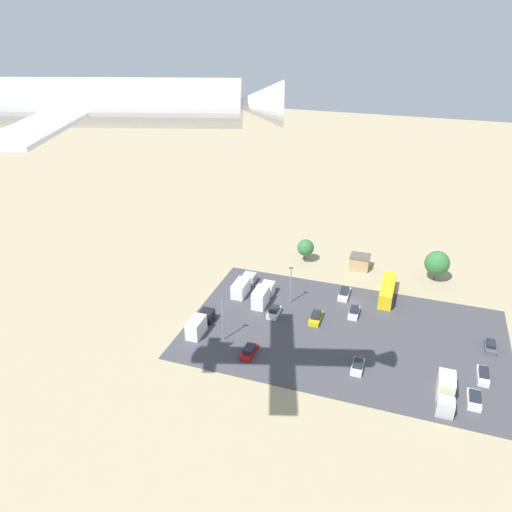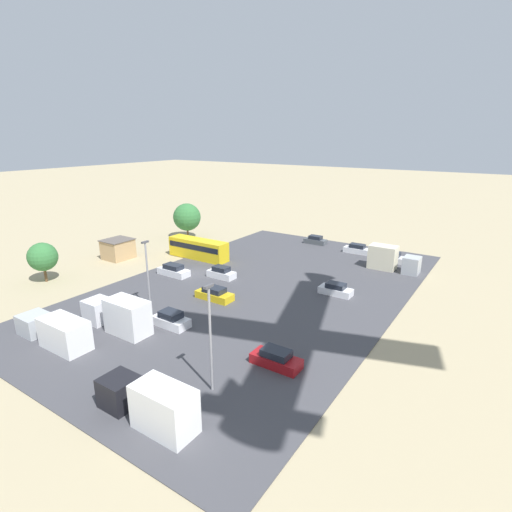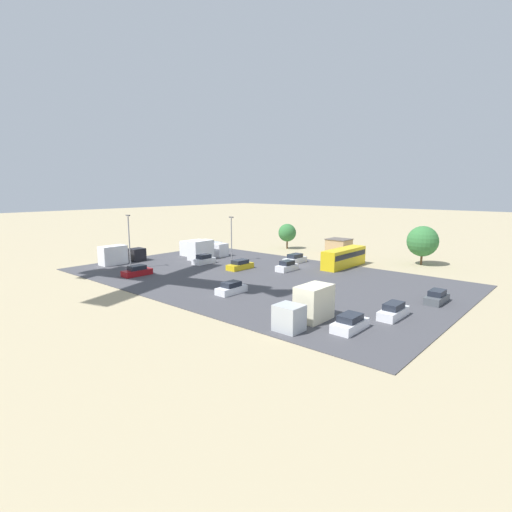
% 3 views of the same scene
% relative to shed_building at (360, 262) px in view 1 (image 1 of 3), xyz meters
% --- Properties ---
extents(ground_plane, '(400.00, 400.00, 0.00)m').
position_rel_shed_building_xyz_m(ground_plane, '(-1.12, 15.00, -1.59)').
color(ground_plane, tan).
extents(parking_lot_surface, '(56.50, 34.66, 0.08)m').
position_rel_shed_building_xyz_m(parking_lot_surface, '(-1.12, 26.21, -1.55)').
color(parking_lot_surface, '#424247').
rests_on(parking_lot_surface, ground).
extents(shed_building, '(4.36, 4.06, 3.17)m').
position_rel_shed_building_xyz_m(shed_building, '(0.00, 0.00, 0.00)').
color(shed_building, tan).
rests_on(shed_building, ground).
extents(bus, '(2.58, 10.59, 3.10)m').
position_rel_shed_building_xyz_m(bus, '(-7.15, 10.85, 0.16)').
color(bus, gold).
rests_on(bus, ground).
extents(parked_car_0, '(1.90, 4.79, 1.61)m').
position_rel_shed_building_xyz_m(parked_car_0, '(1.07, 13.40, -0.84)').
color(parked_car_0, silver).
rests_on(parked_car_0, ground).
extents(parked_car_1, '(1.81, 4.12, 1.48)m').
position_rel_shed_building_xyz_m(parked_car_1, '(-4.97, 35.43, -0.90)').
color(parked_car_1, silver).
rests_on(parked_car_1, ground).
extents(parked_car_2, '(1.91, 4.01, 1.64)m').
position_rel_shed_building_xyz_m(parked_car_2, '(12.63, 24.50, -0.83)').
color(parked_car_2, silver).
rests_on(parked_car_2, ground).
extents(parked_car_3, '(1.78, 4.01, 1.63)m').
position_rel_shed_building_xyz_m(parked_car_3, '(-1.90, 19.68, -0.83)').
color(parked_car_3, silver).
rests_on(parked_car_3, ground).
extents(parked_car_4, '(1.95, 4.16, 1.52)m').
position_rel_shed_building_xyz_m(parked_car_4, '(-22.56, 37.48, -0.88)').
color(parked_car_4, silver).
rests_on(parked_car_4, ground).
extents(parked_car_5, '(1.94, 4.71, 1.54)m').
position_rel_shed_building_xyz_m(parked_car_5, '(4.60, 23.75, -0.87)').
color(parked_car_5, gold).
rests_on(parked_car_5, ground).
extents(parked_car_6, '(1.85, 4.43, 1.54)m').
position_rel_shed_building_xyz_m(parked_car_6, '(13.03, 37.50, -0.87)').
color(parked_car_6, maroon).
rests_on(parked_car_6, ground).
extents(parked_car_7, '(1.73, 4.08, 1.50)m').
position_rel_shed_building_xyz_m(parked_car_7, '(-25.76, 22.76, -0.89)').
color(parked_car_7, '#4C5156').
rests_on(parked_car_7, ground).
extents(parked_car_8, '(1.71, 4.42, 1.56)m').
position_rel_shed_building_xyz_m(parked_car_8, '(-24.14, 31.26, -0.86)').
color(parked_car_8, silver).
rests_on(parked_car_8, ground).
extents(parked_truck_0, '(2.57, 9.11, 2.86)m').
position_rel_shed_building_xyz_m(parked_truck_0, '(21.31, 18.05, -0.20)').
color(parked_truck_0, '#ADB2B7').
rests_on(parked_truck_0, ground).
extents(parked_truck_1, '(2.48, 7.23, 3.52)m').
position_rel_shed_building_xyz_m(parked_truck_1, '(-18.38, 38.38, 0.10)').
color(parked_truck_1, '#ADB2B7').
rests_on(parked_truck_1, ground).
extents(parked_truck_2, '(2.47, 8.30, 3.56)m').
position_rel_shed_building_xyz_m(parked_truck_2, '(16.14, 20.78, 0.12)').
color(parked_truck_2, silver).
rests_on(parked_truck_2, ground).
extents(parked_truck_3, '(2.38, 8.10, 3.24)m').
position_rel_shed_building_xyz_m(parked_truck_3, '(23.90, 33.96, -0.03)').
color(parked_truck_3, black).
rests_on(parked_truck_3, ground).
extents(tree_near_shed, '(3.86, 3.86, 5.46)m').
position_rel_shed_building_xyz_m(tree_near_shed, '(12.44, 0.55, 1.92)').
color(tree_near_shed, brown).
rests_on(tree_near_shed, ground).
extents(tree_apron_mid, '(5.25, 5.25, 6.75)m').
position_rel_shed_building_xyz_m(tree_apron_mid, '(-16.19, 0.10, 2.53)').
color(tree_apron_mid, brown).
rests_on(tree_apron_mid, ground).
extents(light_pole_lot_centre, '(0.90, 0.28, 8.02)m').
position_rel_shed_building_xyz_m(light_pole_lot_centre, '(10.85, 19.38, 2.93)').
color(light_pole_lot_centre, gray).
rests_on(light_pole_lot_centre, ground).
extents(light_pole_lot_edge, '(0.90, 0.28, 8.79)m').
position_rel_shed_building_xyz_m(light_pole_lot_edge, '(18.76, 35.09, 3.31)').
color(light_pole_lot_edge, gray).
rests_on(light_pole_lot_edge, ground).
extents(airplane, '(32.73, 26.54, 8.59)m').
position_rel_shed_building_xyz_m(airplane, '(17.54, 64.70, 44.00)').
color(airplane, white).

